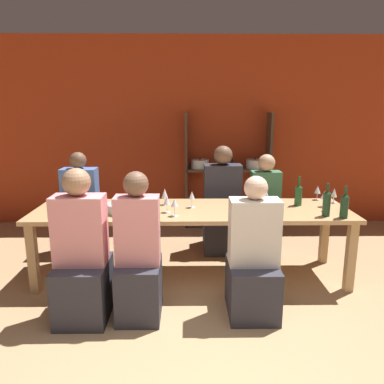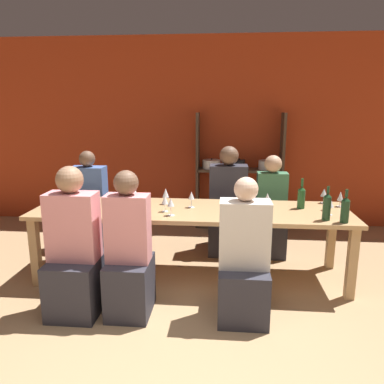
{
  "view_description": "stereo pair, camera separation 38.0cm",
  "coord_description": "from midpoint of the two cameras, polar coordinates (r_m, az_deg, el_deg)",
  "views": [
    {
      "loc": [
        -0.05,
        -1.69,
        1.72
      ],
      "look_at": [
        0.0,
        2.02,
        0.87
      ],
      "focal_mm": 35.0,
      "sensor_mm": 36.0,
      "label": 1
    },
    {
      "loc": [
        0.33,
        -1.67,
        1.72
      ],
      "look_at": [
        0.0,
        2.02,
        0.87
      ],
      "focal_mm": 35.0,
      "sensor_mm": 36.0,
      "label": 2
    }
  ],
  "objects": [
    {
      "name": "wine_bottle_dark",
      "position": [
        3.94,
        19.01,
        -0.73
      ],
      "size": [
        0.08,
        0.08,
        0.31
      ],
      "color": "#1E4C23",
      "rests_on": "dining_table"
    },
    {
      "name": "wine_glass_red_a",
      "position": [
        4.15,
        24.16,
        -0.69
      ],
      "size": [
        0.06,
        0.06,
        0.16
      ],
      "color": "white",
      "rests_on": "dining_table"
    },
    {
      "name": "wine_bottle_amber",
      "position": [
        3.61,
        25.16,
        -2.43
      ],
      "size": [
        0.07,
        0.07,
        0.3
      ],
      "color": "#19381E",
      "rests_on": "dining_table"
    },
    {
      "name": "person_near_b",
      "position": [
        3.28,
        -14.16,
        -10.06
      ],
      "size": [
        0.41,
        0.51,
        1.26
      ],
      "color": "#2D2D38",
      "rests_on": "ground_plane"
    },
    {
      "name": "cell_phone",
      "position": [
        4.03,
        -12.53,
        -1.7
      ],
      "size": [
        0.16,
        0.11,
        0.01
      ],
      "color": "#1E2338",
      "rests_on": "dining_table"
    },
    {
      "name": "person_far_c",
      "position": [
        4.75,
        -13.03,
        -3.12
      ],
      "size": [
        0.41,
        0.51,
        1.21
      ],
      "rotation": [
        0.0,
        0.0,
        3.14
      ],
      "color": "#2D2D38",
      "rests_on": "ground_plane"
    },
    {
      "name": "wall_back_red",
      "position": [
        5.53,
        3.66,
        9.01
      ],
      "size": [
        8.8,
        0.06,
        2.7
      ],
      "color": "#B23819",
      "rests_on": "ground_plane"
    },
    {
      "name": "wine_glass_red_b",
      "position": [
        3.8,
        23.04,
        -1.73
      ],
      "size": [
        0.07,
        0.07,
        0.15
      ],
      "color": "white",
      "rests_on": "dining_table"
    },
    {
      "name": "wine_glass_white_d",
      "position": [
        3.86,
        -12.29,
        -0.72
      ],
      "size": [
        0.07,
        0.07,
        0.15
      ],
      "color": "white",
      "rests_on": "dining_table"
    },
    {
      "name": "wine_glass_red_c",
      "position": [
        3.48,
        -0.12,
        -1.75
      ],
      "size": [
        0.07,
        0.07,
        0.17
      ],
      "color": "white",
      "rests_on": "dining_table"
    },
    {
      "name": "person_far_b",
      "position": [
        4.54,
        7.86,
        -3.3
      ],
      "size": [
        0.44,
        0.55,
        1.28
      ],
      "rotation": [
        0.0,
        0.0,
        3.14
      ],
      "color": "#2D2D38",
      "rests_on": "ground_plane"
    },
    {
      "name": "wine_bottle_green",
      "position": [
        3.62,
        22.74,
        -2.05
      ],
      "size": [
        0.07,
        0.07,
        0.31
      ],
      "color": "#19381E",
      "rests_on": "dining_table"
    },
    {
      "name": "wine_glass_empty_c",
      "position": [
        3.81,
        14.24,
        -0.93
      ],
      "size": [
        0.07,
        0.07,
        0.17
      ],
      "color": "white",
      "rests_on": "dining_table"
    },
    {
      "name": "wine_glass_white_b",
      "position": [
        3.76,
        2.84,
        -0.68
      ],
      "size": [
        0.07,
        0.07,
        0.17
      ],
      "color": "white",
      "rests_on": "dining_table"
    },
    {
      "name": "mixing_bowl",
      "position": [
        3.7,
        -7.73,
        -2.08
      ],
      "size": [
        0.32,
        0.32,
        0.09
      ],
      "color": "#B7BABC",
      "rests_on": "dining_table"
    },
    {
      "name": "person_far_a",
      "position": [
        4.53,
        14.25,
        -3.88
      ],
      "size": [
        0.34,
        0.43,
        1.18
      ],
      "rotation": [
        0.0,
        0.0,
        3.14
      ],
      "color": "#2D2D38",
      "rests_on": "ground_plane"
    },
    {
      "name": "shelf_unit",
      "position": [
        5.44,
        8.93,
        1.12
      ],
      "size": [
        1.22,
        0.3,
        1.64
      ],
      "color": "#4C3828",
      "rests_on": "ground_plane"
    },
    {
      "name": "wine_glass_white_c",
      "position": [
        4.04,
        -6.36,
        0.31
      ],
      "size": [
        0.08,
        0.08,
        0.17
      ],
      "color": "white",
      "rests_on": "dining_table"
    },
    {
      "name": "wine_glass_white_a",
      "position": [
        4.23,
        21.92,
        -0.18
      ],
      "size": [
        0.07,
        0.07,
        0.16
      ],
      "color": "white",
      "rests_on": "dining_table"
    },
    {
      "name": "wine_glass_empty_a",
      "position": [
        3.61,
        -1.16,
        -1.28
      ],
      "size": [
        0.06,
        0.06,
        0.16
      ],
      "color": "white",
      "rests_on": "dining_table"
    },
    {
      "name": "wine_glass_empty_b",
      "position": [
        3.95,
        22.7,
        -0.98
      ],
      "size": [
        0.08,
        0.08,
        0.16
      ],
      "color": "white",
      "rests_on": "dining_table"
    },
    {
      "name": "dining_table",
      "position": [
        3.76,
        2.76,
        -3.67
      ],
      "size": [
        3.13,
        0.84,
        0.72
      ],
      "color": "tan",
      "rests_on": "ground_plane"
    },
    {
      "name": "person_near_c",
      "position": [
        3.18,
        11.32,
        -11.3
      ],
      "size": [
        0.41,
        0.51,
        1.19
      ],
      "color": "#2D2D38",
      "rests_on": "ground_plane"
    },
    {
      "name": "person_near_a",
      "position": [
        3.17,
        -6.14,
        -10.6
      ],
      "size": [
        0.35,
        0.44,
        1.23
      ],
      "color": "#2D2D38",
      "rests_on": "ground_plane"
    },
    {
      "name": "wine_glass_empty_d",
      "position": [
        3.89,
        -1.26,
        -0.2
      ],
      "size": [
        0.07,
        0.07,
        0.17
      ],
      "color": "white",
      "rests_on": "dining_table"
    }
  ]
}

